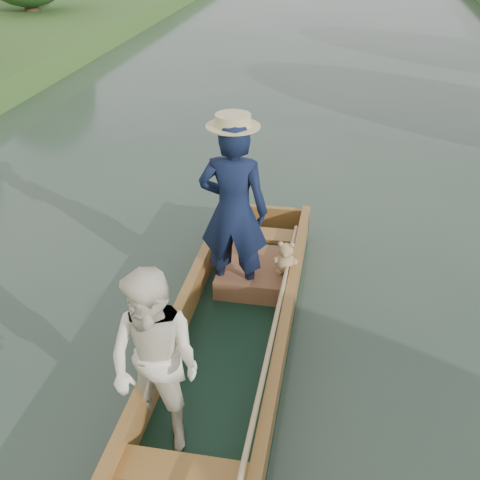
# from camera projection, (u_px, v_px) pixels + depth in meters

# --- Properties ---
(ground) EXTENTS (120.00, 120.00, 0.00)m
(ground) POSITION_uv_depth(u_px,v_px,m) (229.00, 357.00, 5.73)
(ground) COLOR #283D30
(ground) RESTS_ON ground
(punt) EXTENTS (1.32, 5.00, 2.05)m
(punt) POSITION_uv_depth(u_px,v_px,m) (216.00, 299.00, 5.48)
(punt) COLOR black
(punt) RESTS_ON ground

